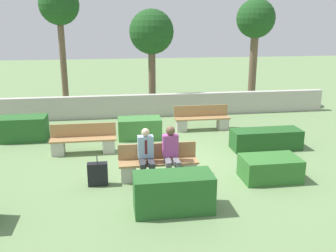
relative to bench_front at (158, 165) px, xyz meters
The scene contains 16 objects.
ground_plane 1.34m from the bench_front, 57.57° to the left, with size 60.00×60.00×0.00m, color #6B8956.
perimeter_wall 6.41m from the bench_front, 83.76° to the left, with size 14.61×0.30×0.92m.
bench_front is the anchor object (origin of this frame).
bench_left_side 2.95m from the bench_front, 131.99° to the left, with size 1.94×0.48×0.86m.
bench_right_side 4.62m from the bench_front, 62.68° to the left, with size 2.00×0.49×0.86m.
person_seated_man 0.52m from the bench_front, 155.46° to the right, with size 0.38×0.63×1.33m.
person_seated_woman 0.53m from the bench_front, 24.74° to the right, with size 0.38×0.63×1.36m.
hedge_block_near_left 1.70m from the bench_front, 86.62° to the right, with size 1.64×0.75×0.80m.
hedge_block_near_right 2.78m from the bench_front, 10.02° to the right, with size 1.42×0.89×0.58m.
hedge_block_mid_left 3.44m from the bench_front, 93.37° to the left, with size 1.43×0.83×0.69m.
hedge_block_mid_right 3.98m from the bench_front, 26.07° to the left, with size 2.13×0.75×0.61m.
hedge_block_far_left 5.51m from the bench_front, 136.71° to the left, with size 1.51×0.84×0.79m.
suitcase 1.50m from the bench_front, behind, with size 0.48×0.21×0.76m.
tree_leftmost 9.59m from the bench_front, 110.86° to the left, with size 1.68×1.68×5.31m.
tree_center_left 8.20m from the bench_front, 84.75° to the left, with size 1.90×1.90×4.33m.
tree_center_right 10.17m from the bench_front, 55.57° to the left, with size 1.73×1.73×4.79m.
Camera 1 is at (-1.77, -9.77, 3.83)m, focal length 40.00 mm.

